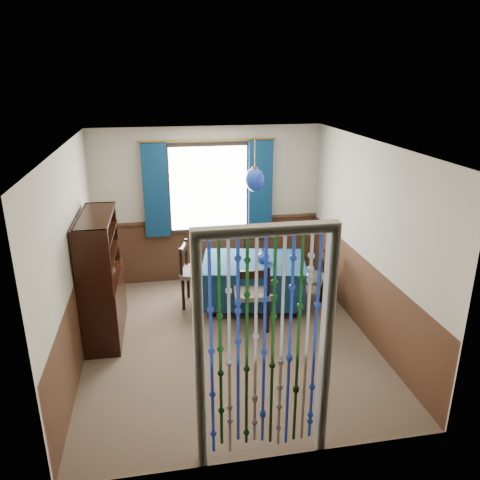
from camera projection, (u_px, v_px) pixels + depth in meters
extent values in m
plane|color=brown|center=(229.00, 340.00, 6.04)|extent=(4.00, 4.00, 0.00)
plane|color=silver|center=(227.00, 145.00, 5.20)|extent=(4.00, 4.00, 0.00)
plane|color=#BCB29A|center=(209.00, 206.00, 7.47)|extent=(3.60, 0.00, 3.60)
plane|color=#BCB29A|center=(266.00, 337.00, 3.77)|extent=(3.60, 0.00, 3.60)
plane|color=#BCB29A|center=(72.00, 260.00, 5.32)|extent=(0.00, 4.00, 4.00)
plane|color=#BCB29A|center=(368.00, 241.00, 5.92)|extent=(0.00, 4.00, 4.00)
plane|color=#482B1B|center=(210.00, 250.00, 7.71)|extent=(3.60, 0.00, 3.60)
plane|color=#482B1B|center=(264.00, 411.00, 4.04)|extent=(3.60, 0.00, 3.60)
plane|color=#482B1B|center=(81.00, 318.00, 5.58)|extent=(0.00, 4.00, 4.00)
plane|color=#482B1B|center=(362.00, 294.00, 6.17)|extent=(0.00, 4.00, 4.00)
cube|color=black|center=(209.00, 188.00, 7.33)|extent=(1.32, 0.12, 1.42)
cube|color=#0F2D4E|center=(254.00, 280.00, 6.83)|extent=(1.56, 1.21, 0.55)
cube|color=#0F2D4E|center=(254.00, 262.00, 6.73)|extent=(1.63, 1.28, 0.03)
cylinder|color=black|center=(213.00, 311.00, 6.62)|extent=(0.07, 0.07, 0.14)
cylinder|color=black|center=(294.00, 312.00, 6.60)|extent=(0.07, 0.07, 0.14)
cylinder|color=black|center=(216.00, 290.00, 7.27)|extent=(0.07, 0.07, 0.14)
cylinder|color=black|center=(290.00, 290.00, 7.26)|extent=(0.07, 0.07, 0.14)
cylinder|color=black|center=(239.00, 318.00, 6.11)|extent=(0.05, 0.05, 0.47)
cylinder|color=black|center=(268.00, 316.00, 6.14)|extent=(0.05, 0.05, 0.47)
cylinder|color=black|center=(236.00, 305.00, 6.45)|extent=(0.05, 0.05, 0.47)
cylinder|color=black|center=(264.00, 304.00, 6.48)|extent=(0.05, 0.05, 0.47)
cube|color=#5B5549|center=(252.00, 292.00, 6.21)|extent=(0.50, 0.48, 0.06)
cube|color=black|center=(254.00, 274.00, 5.91)|extent=(0.41, 0.07, 0.11)
cylinder|color=black|center=(239.00, 285.00, 5.94)|extent=(0.04, 0.04, 0.46)
cylinder|color=black|center=(268.00, 284.00, 5.98)|extent=(0.04, 0.04, 0.46)
cylinder|color=black|center=(266.00, 272.00, 7.54)|extent=(0.04, 0.04, 0.45)
cylinder|color=black|center=(245.00, 270.00, 7.63)|extent=(0.04, 0.04, 0.45)
cylinder|color=black|center=(262.00, 280.00, 7.23)|extent=(0.04, 0.04, 0.45)
cylinder|color=black|center=(239.00, 278.00, 7.32)|extent=(0.04, 0.04, 0.45)
cube|color=#5B5549|center=(253.00, 260.00, 7.34)|extent=(0.58, 0.57, 0.06)
cube|color=black|center=(256.00, 237.00, 7.40)|extent=(0.36, 0.20, 0.10)
cylinder|color=black|center=(267.00, 246.00, 7.40)|extent=(0.04, 0.04, 0.44)
cylinder|color=black|center=(245.00, 244.00, 7.49)|extent=(0.04, 0.04, 0.44)
cylinder|color=black|center=(188.00, 283.00, 7.11)|extent=(0.05, 0.05, 0.48)
cylinder|color=black|center=(183.00, 295.00, 6.74)|extent=(0.05, 0.05, 0.48)
cylinder|color=black|center=(212.00, 284.00, 7.08)|extent=(0.05, 0.05, 0.48)
cylinder|color=black|center=(209.00, 295.00, 6.71)|extent=(0.05, 0.05, 0.48)
cube|color=#5B5549|center=(198.00, 272.00, 6.82)|extent=(0.55, 0.57, 0.06)
cube|color=black|center=(183.00, 249.00, 6.71)|extent=(0.14, 0.41, 0.11)
cylinder|color=black|center=(186.00, 254.00, 6.95)|extent=(0.04, 0.04, 0.47)
cylinder|color=black|center=(181.00, 264.00, 6.58)|extent=(0.04, 0.04, 0.47)
cylinder|color=black|center=(318.00, 299.00, 6.67)|extent=(0.04, 0.04, 0.43)
cylinder|color=black|center=(322.00, 289.00, 6.97)|extent=(0.04, 0.04, 0.43)
cylinder|color=black|center=(296.00, 296.00, 6.76)|extent=(0.04, 0.04, 0.43)
cylinder|color=black|center=(301.00, 286.00, 7.07)|extent=(0.04, 0.04, 0.43)
cube|color=#5B5549|center=(310.00, 277.00, 6.78)|extent=(0.55, 0.56, 0.06)
cube|color=black|center=(323.00, 259.00, 6.63)|extent=(0.21, 0.33, 0.10)
cylinder|color=black|center=(320.00, 272.00, 6.52)|extent=(0.04, 0.04, 0.42)
cylinder|color=black|center=(324.00, 263.00, 6.82)|extent=(0.04, 0.04, 0.42)
cube|color=black|center=(105.00, 305.00, 6.09)|extent=(0.45, 1.25, 0.81)
cube|color=black|center=(93.00, 265.00, 5.26)|extent=(0.38, 0.06, 0.81)
cube|color=black|center=(103.00, 231.00, 6.36)|extent=(0.38, 0.06, 0.81)
cube|color=black|center=(95.00, 217.00, 5.68)|extent=(0.40, 1.25, 0.04)
cube|color=black|center=(82.00, 247.00, 5.78)|extent=(0.05, 1.22, 0.81)
cube|color=black|center=(102.00, 255.00, 5.86)|extent=(0.35, 1.17, 0.02)
cube|color=black|center=(100.00, 235.00, 5.77)|extent=(0.35, 1.17, 0.02)
cylinder|color=olive|center=(255.00, 157.00, 6.22)|extent=(0.01, 0.01, 0.61)
ellipsoid|color=navy|center=(255.00, 180.00, 6.32)|extent=(0.26, 0.26, 0.32)
cylinder|color=olive|center=(255.00, 168.00, 6.27)|extent=(0.08, 0.08, 0.03)
imported|color=navy|center=(263.00, 256.00, 6.67)|extent=(0.20, 0.20, 0.18)
imported|color=beige|center=(101.00, 261.00, 5.58)|extent=(0.26, 0.26, 0.05)
imported|color=beige|center=(107.00, 259.00, 6.24)|extent=(0.24, 0.24, 0.20)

